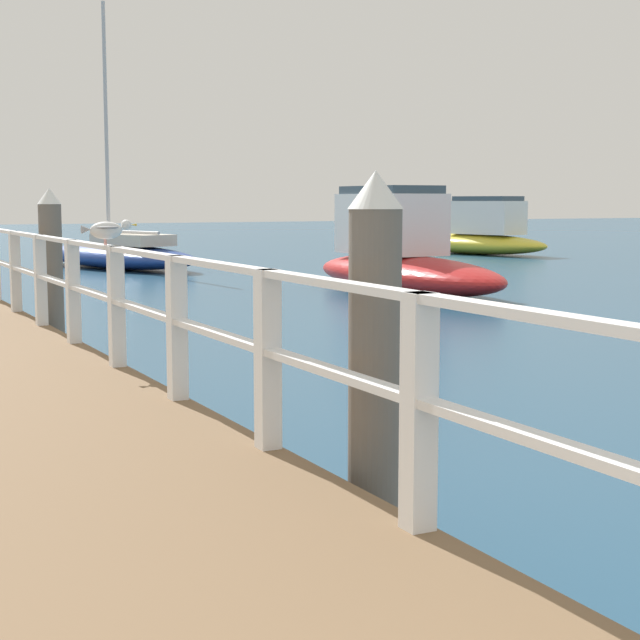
# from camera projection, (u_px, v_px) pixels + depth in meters

# --- Properties ---
(pier_railing) EXTENTS (0.12, 21.94, 1.01)m
(pier_railing) POSITION_uv_depth(u_px,v_px,m) (40.00, 270.00, 11.03)
(pier_railing) COLOR white
(pier_railing) RESTS_ON pier_deck
(dock_piling_near) EXTENTS (0.29, 0.29, 1.99)m
(dock_piling_near) POSITION_uv_depth(u_px,v_px,m) (375.00, 359.00, 5.22)
(dock_piling_near) COLOR #6B6056
(dock_piling_near) RESTS_ON ground_plane
(dock_piling_far) EXTENTS (0.29, 0.29, 1.99)m
(dock_piling_far) POSITION_uv_depth(u_px,v_px,m) (51.00, 268.00, 12.30)
(dock_piling_far) COLOR #6B6056
(dock_piling_far) RESTS_ON ground_plane
(seagull_foreground) EXTENTS (0.48, 0.18, 0.21)m
(seagull_foreground) POSITION_uv_depth(u_px,v_px,m) (107.00, 229.00, 8.45)
(seagull_foreground) COLOR white
(seagull_foreground) RESTS_ON pier_railing
(boat_2) EXTENTS (3.31, 6.39, 1.98)m
(boat_2) POSITION_uv_depth(u_px,v_px,m) (478.00, 235.00, 34.01)
(boat_2) COLOR gold
(boat_2) RESTS_ON ground_plane
(boat_4) EXTENTS (3.95, 7.08, 7.13)m
(boat_4) POSITION_uv_depth(u_px,v_px,m) (117.00, 254.00, 26.91)
(boat_4) COLOR navy
(boat_4) RESTS_ON ground_plane
(boat_5) EXTENTS (2.08, 5.97, 2.13)m
(boat_5) POSITION_uv_depth(u_px,v_px,m) (401.00, 257.00, 19.79)
(boat_5) COLOR red
(boat_5) RESTS_ON ground_plane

